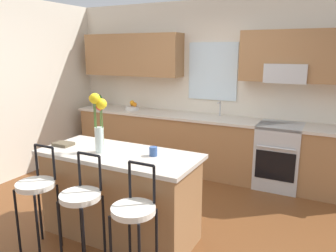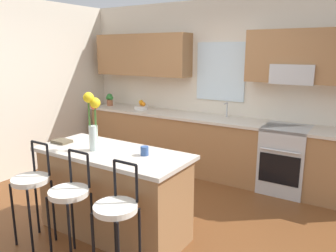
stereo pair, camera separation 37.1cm
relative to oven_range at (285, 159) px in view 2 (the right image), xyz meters
The scene contains 15 objects.
ground_plane 2.08m from the oven_range, 124.23° to the right, with size 14.00×14.00×0.00m, color brown.
wall_left 4.05m from the oven_range, 159.61° to the right, with size 0.12×4.60×2.70m, color beige.
back_wall_assembly 1.57m from the oven_range, 164.63° to the left, with size 5.60×0.50×2.70m.
counter_run 1.14m from the oven_range, behind, with size 4.56×0.64×0.92m.
sink_faucet 1.14m from the oven_range, behind, with size 0.02×0.13×0.23m.
oven_range is the anchor object (origin of this frame).
kitchen_island 2.46m from the oven_range, 120.90° to the right, with size 1.66×0.73×0.92m.
bar_stool_near 3.24m from the oven_range, 124.03° to the right, with size 0.36×0.36×1.04m.
bar_stool_middle 2.97m from the oven_range, 115.18° to the right, with size 0.36×0.36×1.04m.
bar_stool_far 2.78m from the oven_range, 104.85° to the right, with size 0.36×0.36×1.04m.
flower_vase 2.75m from the oven_range, 123.19° to the right, with size 0.19×0.18×0.61m.
mug_ceramic 2.28m from the oven_range, 113.68° to the right, with size 0.08×0.08×0.09m, color #33518C.
cookbook 2.95m from the oven_range, 131.80° to the right, with size 0.20×0.15×0.03m, color brown.
fruit_bowl_oranges 2.54m from the oven_range, behind, with size 0.24×0.24×0.16m.
potted_plant_small 3.27m from the oven_range, behind, with size 0.17×0.11×0.22m.
Camera 2 is at (2.09, -2.85, 1.93)m, focal length 35.17 mm.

